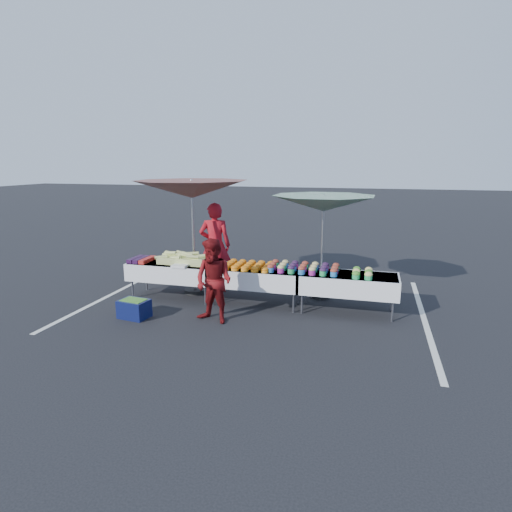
% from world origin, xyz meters
% --- Properties ---
extents(ground, '(80.00, 80.00, 0.00)m').
position_xyz_m(ground, '(0.00, 0.00, 0.00)').
color(ground, black).
extents(stripe_left, '(0.10, 5.00, 0.00)m').
position_xyz_m(stripe_left, '(-3.20, 0.00, 0.00)').
color(stripe_left, silver).
rests_on(stripe_left, ground).
extents(stripe_right, '(0.10, 5.00, 0.00)m').
position_xyz_m(stripe_right, '(3.20, 0.00, 0.00)').
color(stripe_right, silver).
rests_on(stripe_right, ground).
extents(table_left, '(1.86, 0.81, 0.75)m').
position_xyz_m(table_left, '(-1.80, 0.00, 0.58)').
color(table_left, white).
rests_on(table_left, ground).
extents(table_center, '(1.86, 0.81, 0.75)m').
position_xyz_m(table_center, '(0.00, 0.00, 0.58)').
color(table_center, white).
rests_on(table_center, ground).
extents(table_right, '(1.86, 0.81, 0.75)m').
position_xyz_m(table_right, '(1.80, 0.00, 0.58)').
color(table_right, white).
rests_on(table_right, ground).
extents(berry_punnets, '(0.40, 0.54, 0.08)m').
position_xyz_m(berry_punnets, '(-2.51, -0.06, 0.79)').
color(berry_punnets, black).
rests_on(berry_punnets, table_left).
extents(corn_pile, '(1.16, 0.57, 0.26)m').
position_xyz_m(corn_pile, '(-1.55, 0.05, 0.84)').
color(corn_pile, '#AAB45C').
rests_on(corn_pile, table_left).
extents(plastic_bags, '(0.30, 0.25, 0.05)m').
position_xyz_m(plastic_bags, '(-1.50, -0.30, 0.78)').
color(plastic_bags, white).
rests_on(plastic_bags, table_left).
extents(carrot_bowls, '(0.95, 0.69, 0.11)m').
position_xyz_m(carrot_bowls, '(-0.15, -0.01, 0.80)').
color(carrot_bowls, orange).
rests_on(carrot_bowls, table_center).
extents(potato_cups, '(1.34, 0.58, 0.16)m').
position_xyz_m(potato_cups, '(0.95, 0.00, 0.83)').
color(potato_cups, '#276EB8').
rests_on(potato_cups, table_right).
extents(bean_baskets, '(0.36, 0.50, 0.15)m').
position_xyz_m(bean_baskets, '(2.06, -0.10, 0.82)').
color(bean_baskets, green).
rests_on(bean_baskets, table_right).
extents(vendor, '(0.79, 0.61, 1.93)m').
position_xyz_m(vendor, '(-1.24, 0.99, 0.97)').
color(vendor, '#B51420').
rests_on(vendor, ground).
extents(customer, '(0.86, 0.75, 1.52)m').
position_xyz_m(customer, '(-0.46, -1.13, 0.76)').
color(customer, maroon).
rests_on(customer, ground).
extents(umbrella_left, '(2.95, 2.95, 2.47)m').
position_xyz_m(umbrella_left, '(-1.51, 0.40, 2.24)').
color(umbrella_left, black).
rests_on(umbrella_left, ground).
extents(umbrella_right, '(2.75, 2.75, 2.18)m').
position_xyz_m(umbrella_right, '(1.21, 0.80, 1.98)').
color(umbrella_right, black).
rests_on(umbrella_right, ground).
extents(storage_bin, '(0.58, 0.45, 0.34)m').
position_xyz_m(storage_bin, '(-1.97, -1.32, 0.18)').
color(storage_bin, '#0D1442').
rests_on(storage_bin, ground).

